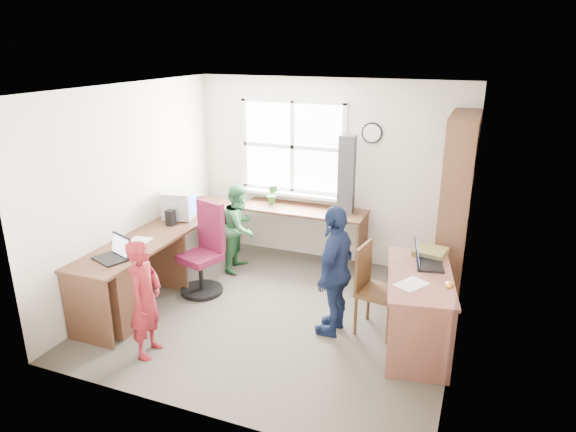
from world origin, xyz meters
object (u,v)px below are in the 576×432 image
at_px(wooden_chair, 373,285).
at_px(person_green, 240,227).
at_px(bookshelf, 456,212).
at_px(person_navy, 335,271).
at_px(laptop_right, 425,260).
at_px(crt_monitor, 179,205).
at_px(person_red, 145,299).
at_px(right_desk, 419,294).
at_px(cd_tower, 347,175).
at_px(laptop_left, 114,253).
at_px(swivel_chair, 205,254).
at_px(l_desk, 160,267).
at_px(potted_plant, 272,195).

distance_m(wooden_chair, person_green, 2.12).
xyz_separation_m(bookshelf, person_navy, (-1.01, -1.29, -0.33)).
relative_size(laptop_right, person_navy, 0.29).
relative_size(crt_monitor, person_green, 0.36).
bearing_deg(bookshelf, person_red, -137.35).
height_order(right_desk, crt_monitor, crt_monitor).
bearing_deg(person_navy, cd_tower, -163.67).
bearing_deg(crt_monitor, person_navy, -28.01).
distance_m(laptop_left, cd_tower, 2.91).
relative_size(bookshelf, person_green, 1.86).
height_order(cd_tower, person_red, cd_tower).
height_order(person_red, person_navy, person_navy).
bearing_deg(cd_tower, swivel_chair, -140.77).
bearing_deg(laptop_right, person_green, 62.30).
relative_size(bookshelf, swivel_chair, 1.96).
bearing_deg(l_desk, wooden_chair, 8.43).
bearing_deg(wooden_chair, laptop_right, 25.08).
xyz_separation_m(right_desk, person_navy, (-0.81, -0.07, 0.13)).
bearing_deg(person_navy, swivel_chair, -96.41).
bearing_deg(right_desk, person_red, -164.91).
height_order(laptop_left, cd_tower, cd_tower).
xyz_separation_m(bookshelf, swivel_chair, (-2.68, -0.98, -0.54)).
distance_m(wooden_chair, person_navy, 0.42).
bearing_deg(potted_plant, person_red, -93.89).
height_order(l_desk, person_red, person_red).
height_order(laptop_right, person_navy, person_navy).
bearing_deg(person_navy, person_red, -51.57).
xyz_separation_m(laptop_left, potted_plant, (0.77, 2.23, 0.09)).
relative_size(laptop_right, cd_tower, 0.40).
height_order(potted_plant, person_red, person_red).
relative_size(l_desk, crt_monitor, 7.22).
bearing_deg(cd_tower, laptop_left, -132.20).
bearing_deg(crt_monitor, swivel_chair, -42.31).
distance_m(laptop_right, person_green, 2.51).
xyz_separation_m(crt_monitor, person_navy, (2.17, -0.60, -0.25)).
bearing_deg(laptop_right, right_desk, 168.13).
bearing_deg(cd_tower, bookshelf, -17.00).
distance_m(crt_monitor, cd_tower, 2.10).
height_order(right_desk, potted_plant, potted_plant).
height_order(l_desk, potted_plant, potted_plant).
distance_m(right_desk, cd_tower, 2.03).
bearing_deg(l_desk, laptop_right, 9.80).
relative_size(wooden_chair, crt_monitor, 2.26).
bearing_deg(swivel_chair, laptop_right, 16.74).
bearing_deg(person_green, l_desk, 159.38).
bearing_deg(cd_tower, l_desk, -136.86).
distance_m(bookshelf, person_navy, 1.67).
distance_m(right_desk, laptop_right, 0.34).
height_order(right_desk, person_navy, person_navy).
height_order(crt_monitor, person_navy, person_navy).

